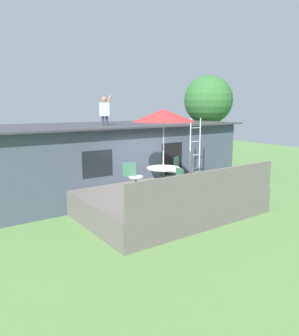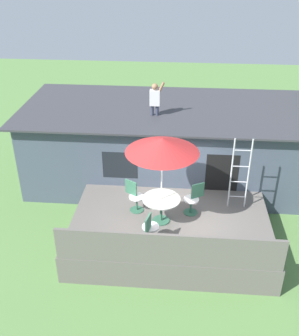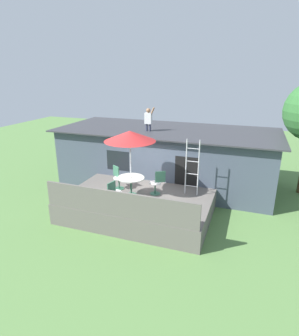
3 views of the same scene
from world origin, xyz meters
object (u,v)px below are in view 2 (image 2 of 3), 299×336
at_px(patio_chair_left, 135,196).
at_px(person_figure, 155,97).
at_px(patio_table, 161,203).
at_px(patio_chair_near, 150,229).
at_px(step_ladder, 240,174).
at_px(patio_chair_right, 193,199).
at_px(patio_umbrella, 162,145).

bearing_deg(patio_chair_left, person_figure, 113.25).
relative_size(patio_table, patio_chair_near, 1.13).
bearing_deg(patio_chair_left, step_ladder, 39.52).
bearing_deg(patio_chair_near, patio_chair_right, -23.75).
relative_size(patio_table, patio_chair_right, 1.13).
xyz_separation_m(person_figure, patio_chair_near, (0.17, -4.02, -2.08)).
bearing_deg(patio_table, step_ladder, 22.32).
distance_m(step_ladder, patio_chair_left, 3.04).
xyz_separation_m(step_ladder, patio_chair_left, (-2.95, -0.39, -0.64)).
xyz_separation_m(step_ladder, patio_chair_right, (-1.27, -0.39, -0.64)).
relative_size(patio_umbrella, patio_chair_near, 2.76).
xyz_separation_m(patio_umbrella, person_figure, (-0.40, 3.05, 0.19)).
bearing_deg(patio_chair_left, patio_chair_near, -37.15).
height_order(patio_table, patio_chair_left, patio_chair_left).
distance_m(patio_chair_right, patio_chair_near, 1.84).
relative_size(patio_umbrella, step_ladder, 1.15).
relative_size(patio_chair_right, patio_chair_near, 1.00).
distance_m(patio_table, person_figure, 3.64).
height_order(step_ladder, person_figure, person_figure).
xyz_separation_m(patio_table, patio_umbrella, (0.00, -0.00, 1.76)).
height_order(patio_chair_left, patio_chair_near, same).
xyz_separation_m(patio_umbrella, step_ladder, (2.16, 0.89, -1.25)).
xyz_separation_m(patio_umbrella, patio_chair_near, (-0.23, -0.96, -1.89)).
height_order(person_figure, patio_chair_right, person_figure).
bearing_deg(person_figure, patio_table, -82.54).
bearing_deg(patio_table, patio_chair_left, 148.06).
distance_m(patio_table, patio_chair_left, 0.94).
height_order(step_ladder, patio_chair_right, step_ladder).
bearing_deg(patio_table, patio_chair_near, -103.70).
bearing_deg(patio_umbrella, patio_chair_right, 29.41).
distance_m(patio_umbrella, person_figure, 3.08).
relative_size(person_figure, patio_chair_right, 1.21).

